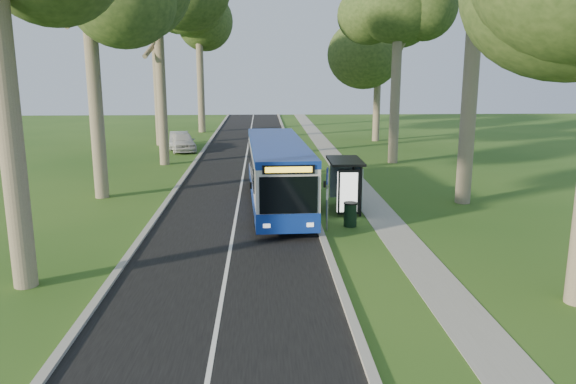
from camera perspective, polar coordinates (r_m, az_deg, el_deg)
The scene contains 15 objects.
ground at distance 21.48m, azimuth 3.63°, elevation -5.05°, with size 120.00×120.00×0.00m, color #264D18.
road at distance 31.06m, azimuth -4.81°, elevation 0.44°, with size 7.00×100.00×0.02m, color black.
kerb_east at distance 31.11m, azimuth 1.65°, elevation 0.60°, with size 0.25×100.00×0.12m, color #9E9B93.
kerb_west at distance 31.38m, azimuth -11.21°, elevation 0.46°, with size 0.25×100.00×0.12m, color #9E9B93.
centre_line at distance 31.06m, azimuth -4.81°, elevation 0.46°, with size 0.12×100.00×0.01m, color white.
footpath at distance 31.49m, azimuth 7.10°, elevation 0.55°, with size 1.50×100.00×0.02m, color gray.
bus at distance 26.58m, azimuth -1.08°, elevation 1.95°, with size 2.96×11.80×3.10m.
bus_stop_sign at distance 22.56m, azimuth 4.03°, elevation 0.08°, with size 0.14×0.36×2.63m.
bus_shelter at distance 25.58m, azimuth 6.22°, elevation 1.60°, with size 1.52×2.78×2.38m.
litter_bin at distance 23.49m, azimuth 6.34°, elevation -2.26°, with size 0.58×0.58×1.02m.
car_white at distance 45.52m, azimuth -10.66°, elevation 5.07°, with size 1.80×4.48×1.53m, color silver.
car_silver at distance 47.00m, azimuth -11.00°, elevation 5.18°, with size 1.44×4.14×1.36m, color #B1B4BA.
tree_west_c at distance 39.10m, azimuth -13.11°, elevation 17.35°, with size 5.20×5.20×13.48m.
tree_west_e at distance 59.02m, azimuth -9.13°, elevation 18.34°, with size 5.20×5.20×17.10m.
tree_east_d at distance 51.49m, azimuth 9.24°, elevation 15.68°, with size 5.20×5.20×12.78m.
Camera 1 is at (-2.30, -20.36, 6.46)m, focal length 35.00 mm.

